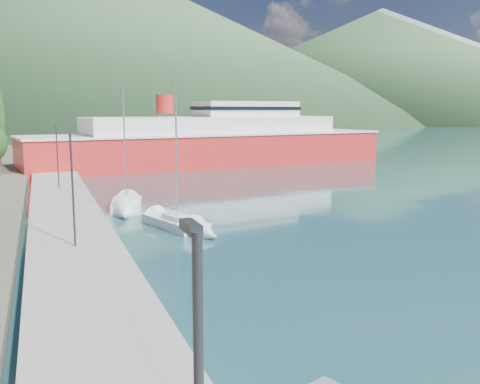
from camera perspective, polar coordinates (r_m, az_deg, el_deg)
name	(u,v)px	position (r m, az deg, el deg)	size (l,w,h in m)	color
ground	(86,144)	(134.75, -16.13, 4.94)	(1400.00, 1400.00, 0.00)	#1F4B52
quay	(66,217)	(40.85, -18.05, -2.58)	(5.00, 88.00, 0.80)	gray
hills_far	(169,50)	(653.84, -7.55, 14.74)	(1480.00, 900.00, 180.00)	slate
hills_near	(193,53)	(403.65, -5.04, 14.54)	(1010.00, 520.00, 115.00)	#365733
lamp_posts	(73,187)	(29.79, -17.41, 0.56)	(0.15, 48.29, 6.06)	#2D2D33
sailboat_near	(190,228)	(36.01, -5.35, -3.85)	(4.38, 8.33, 11.60)	silver
sailboat_mid	(126,209)	(43.36, -12.07, -1.83)	(3.71, 7.67, 10.82)	silver
ferry	(215,143)	(79.59, -2.73, 5.25)	(55.40, 19.18, 10.79)	red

